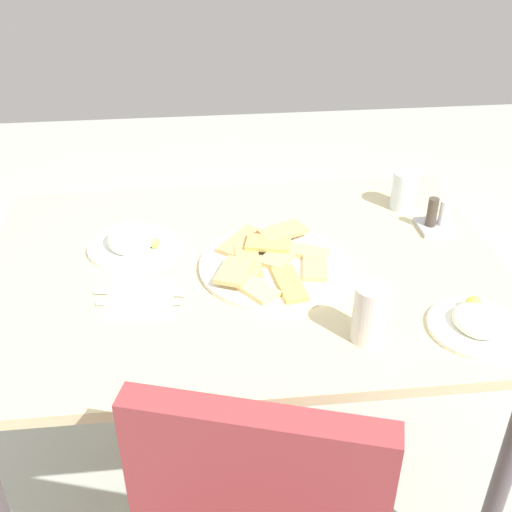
{
  "coord_description": "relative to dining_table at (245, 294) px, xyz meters",
  "views": [
    {
      "loc": [
        0.1,
        1.2,
        1.53
      ],
      "look_at": [
        -0.03,
        0.01,
        0.76
      ],
      "focal_mm": 44.23,
      "sensor_mm": 36.0,
      "label": 1
    }
  ],
  "objects": [
    {
      "name": "salad_plate_greens",
      "position": [
        0.26,
        -0.11,
        0.1
      ],
      "size": [
        0.21,
        0.21,
        0.07
      ],
      "color": "white",
      "rests_on": "dining_table"
    },
    {
      "name": "spoon",
      "position": [
        0.23,
        0.12,
        0.08
      ],
      "size": [
        0.18,
        0.03,
        0.0
      ],
      "primitive_type": "cube",
      "rotation": [
        0.0,
        0.0,
        -0.1
      ],
      "color": "silver",
      "rests_on": "paper_napkin"
    },
    {
      "name": "salad_plate_rice",
      "position": [
        -0.44,
        0.27,
        0.09
      ],
      "size": [
        0.19,
        0.19,
        0.04
      ],
      "color": "white",
      "rests_on": "dining_table"
    },
    {
      "name": "ground_plane",
      "position": [
        0.0,
        0.0,
        -0.65
      ],
      "size": [
        6.0,
        6.0,
        0.0
      ],
      "primitive_type": "plane",
      "color": "#B4B9AE"
    },
    {
      "name": "drinking_glass",
      "position": [
        -0.44,
        -0.24,
        0.13
      ],
      "size": [
        0.07,
        0.07,
        0.1
      ],
      "primitive_type": "cylinder",
      "color": "silver",
      "rests_on": "dining_table"
    },
    {
      "name": "condiment_caddy",
      "position": [
        -0.49,
        -0.12,
        0.1
      ],
      "size": [
        0.09,
        0.09,
        0.09
      ],
      "color": "#B2B2B7",
      "rests_on": "dining_table"
    },
    {
      "name": "paper_napkin",
      "position": [
        0.23,
        0.1,
        0.08
      ],
      "size": [
        0.15,
        0.15,
        0.0
      ],
      "primitive_type": "cube",
      "rotation": [
        0.0,
        0.0,
        -0.07
      ],
      "color": "white",
      "rests_on": "dining_table"
    },
    {
      "name": "dining_table",
      "position": [
        0.0,
        0.0,
        0.0
      ],
      "size": [
        1.19,
        0.84,
        0.73
      ],
      "color": "beige",
      "rests_on": "ground_plane"
    },
    {
      "name": "soda_can",
      "position": [
        -0.21,
        0.28,
        0.14
      ],
      "size": [
        0.09,
        0.09,
        0.12
      ],
      "primitive_type": "cylinder",
      "rotation": [
        0.0,
        0.0,
        0.41
      ],
      "color": "silver",
      "rests_on": "dining_table"
    },
    {
      "name": "pide_platter",
      "position": [
        -0.06,
        0.01,
        0.09
      ],
      "size": [
        0.34,
        0.34,
        0.04
      ],
      "color": "white",
      "rests_on": "dining_table"
    },
    {
      "name": "fork",
      "position": [
        0.23,
        0.08,
        0.08
      ],
      "size": [
        0.2,
        0.05,
        0.0
      ],
      "primitive_type": "cube",
      "rotation": [
        0.0,
        0.0,
        -0.16
      ],
      "color": "silver",
      "rests_on": "paper_napkin"
    }
  ]
}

